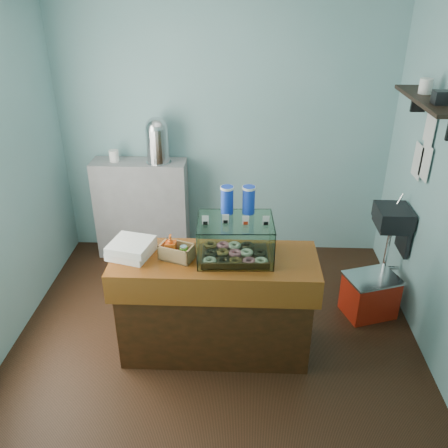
{
  "coord_description": "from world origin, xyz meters",
  "views": [
    {
      "loc": [
        0.2,
        -3.36,
        2.82
      ],
      "look_at": [
        0.07,
        -0.15,
        1.14
      ],
      "focal_mm": 38.0,
      "sensor_mm": 36.0,
      "label": 1
    }
  ],
  "objects_px": {
    "display_case": "(235,236)",
    "red_cooler": "(370,295)",
    "counter": "(215,304)",
    "coffee_urn": "(157,139)"
  },
  "relations": [
    {
      "from": "display_case",
      "to": "red_cooler",
      "type": "bearing_deg",
      "value": 18.75
    },
    {
      "from": "display_case",
      "to": "coffee_urn",
      "type": "xyz_separation_m",
      "value": [
        -0.83,
        1.5,
        0.28
      ]
    },
    {
      "from": "counter",
      "to": "coffee_urn",
      "type": "relative_size",
      "value": 3.33
    },
    {
      "from": "display_case",
      "to": "red_cooler",
      "type": "height_order",
      "value": "display_case"
    },
    {
      "from": "coffee_urn",
      "to": "red_cooler",
      "type": "bearing_deg",
      "value": -26.06
    },
    {
      "from": "coffee_urn",
      "to": "red_cooler",
      "type": "relative_size",
      "value": 0.87
    },
    {
      "from": "display_case",
      "to": "red_cooler",
      "type": "distance_m",
      "value": 1.59
    },
    {
      "from": "counter",
      "to": "red_cooler",
      "type": "bearing_deg",
      "value": 20.93
    },
    {
      "from": "counter",
      "to": "red_cooler",
      "type": "xyz_separation_m",
      "value": [
        1.4,
        0.54,
        -0.25
      ]
    },
    {
      "from": "counter",
      "to": "red_cooler",
      "type": "relative_size",
      "value": 2.91
    }
  ]
}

